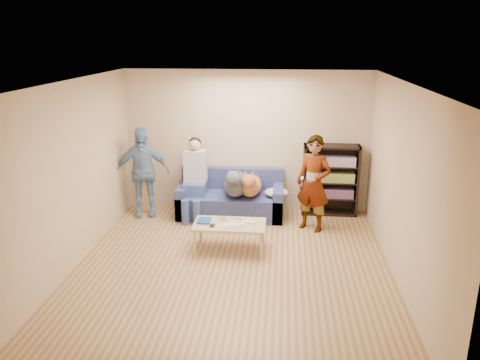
# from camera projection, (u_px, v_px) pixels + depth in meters

# --- Properties ---
(ground) EXTENTS (5.00, 5.00, 0.00)m
(ground) POSITION_uv_depth(u_px,v_px,m) (232.00, 268.00, 6.65)
(ground) COLOR olive
(ground) RESTS_ON ground
(ceiling) EXTENTS (5.00, 5.00, 0.00)m
(ceiling) POSITION_uv_depth(u_px,v_px,m) (231.00, 83.00, 5.88)
(ceiling) COLOR white
(ceiling) RESTS_ON ground
(wall_back) EXTENTS (4.50, 0.00, 4.50)m
(wall_back) POSITION_uv_depth(u_px,v_px,m) (247.00, 141.00, 8.64)
(wall_back) COLOR tan
(wall_back) RESTS_ON ground
(wall_front) EXTENTS (4.50, 0.00, 4.50)m
(wall_front) POSITION_uv_depth(u_px,v_px,m) (198.00, 271.00, 3.89)
(wall_front) COLOR tan
(wall_front) RESTS_ON ground
(wall_left) EXTENTS (0.00, 5.00, 5.00)m
(wall_left) POSITION_uv_depth(u_px,v_px,m) (70.00, 177.00, 6.47)
(wall_left) COLOR tan
(wall_left) RESTS_ON ground
(wall_right) EXTENTS (0.00, 5.00, 5.00)m
(wall_right) POSITION_uv_depth(u_px,v_px,m) (404.00, 186.00, 6.07)
(wall_right) COLOR tan
(wall_right) RESTS_ON ground
(blanket) EXTENTS (0.43, 0.36, 0.15)m
(blanket) POSITION_uv_depth(u_px,v_px,m) (277.00, 192.00, 8.30)
(blanket) COLOR #BDBCC1
(blanket) RESTS_ON sofa
(person_standing_right) EXTENTS (0.71, 0.62, 1.63)m
(person_standing_right) POSITION_uv_depth(u_px,v_px,m) (313.00, 184.00, 7.77)
(person_standing_right) COLOR gray
(person_standing_right) RESTS_ON ground
(person_standing_left) EXTENTS (1.03, 0.64, 1.64)m
(person_standing_left) POSITION_uv_depth(u_px,v_px,m) (142.00, 172.00, 8.41)
(person_standing_left) COLOR #7DA5C9
(person_standing_left) RESTS_ON ground
(held_controller) EXTENTS (0.05, 0.11, 0.03)m
(held_controller) POSITION_uv_depth(u_px,v_px,m) (302.00, 178.00, 7.56)
(held_controller) COLOR silver
(held_controller) RESTS_ON person_standing_right
(notebook_blue) EXTENTS (0.20, 0.26, 0.03)m
(notebook_blue) POSITION_uv_depth(u_px,v_px,m) (204.00, 221.00, 7.23)
(notebook_blue) COLOR navy
(notebook_blue) RESTS_ON coffee_table
(papers) EXTENTS (0.26, 0.20, 0.02)m
(papers) POSITION_uv_depth(u_px,v_px,m) (232.00, 226.00, 7.05)
(papers) COLOR beige
(papers) RESTS_ON coffee_table
(magazine) EXTENTS (0.22, 0.17, 0.01)m
(magazine) POSITION_uv_depth(u_px,v_px,m) (234.00, 224.00, 7.06)
(magazine) COLOR #B9AF94
(magazine) RESTS_ON coffee_table
(camera_silver) EXTENTS (0.11, 0.06, 0.05)m
(camera_silver) POSITION_uv_depth(u_px,v_px,m) (223.00, 219.00, 7.27)
(camera_silver) COLOR #ACABB0
(camera_silver) RESTS_ON coffee_table
(controller_a) EXTENTS (0.04, 0.13, 0.03)m
(controller_a) POSITION_uv_depth(u_px,v_px,m) (248.00, 221.00, 7.22)
(controller_a) COLOR white
(controller_a) RESTS_ON coffee_table
(controller_b) EXTENTS (0.09, 0.06, 0.03)m
(controller_b) POSITION_uv_depth(u_px,v_px,m) (253.00, 223.00, 7.14)
(controller_b) COLOR silver
(controller_b) RESTS_ON coffee_table
(headphone_cup_a) EXTENTS (0.07, 0.07, 0.02)m
(headphone_cup_a) POSITION_uv_depth(u_px,v_px,m) (242.00, 224.00, 7.11)
(headphone_cup_a) COLOR white
(headphone_cup_a) RESTS_ON coffee_table
(headphone_cup_b) EXTENTS (0.07, 0.07, 0.02)m
(headphone_cup_b) POSITION_uv_depth(u_px,v_px,m) (243.00, 222.00, 7.19)
(headphone_cup_b) COLOR silver
(headphone_cup_b) RESTS_ON coffee_table
(pen_orange) EXTENTS (0.13, 0.06, 0.01)m
(pen_orange) POSITION_uv_depth(u_px,v_px,m) (227.00, 227.00, 7.00)
(pen_orange) COLOR orange
(pen_orange) RESTS_ON coffee_table
(pen_black) EXTENTS (0.13, 0.08, 0.01)m
(pen_black) POSITION_uv_depth(u_px,v_px,m) (238.00, 219.00, 7.31)
(pen_black) COLOR black
(pen_black) RESTS_ON coffee_table
(wallet) EXTENTS (0.07, 0.12, 0.02)m
(wallet) POSITION_uv_depth(u_px,v_px,m) (212.00, 225.00, 7.06)
(wallet) COLOR black
(wallet) RESTS_ON coffee_table
(sofa) EXTENTS (1.90, 0.85, 0.82)m
(sofa) POSITION_uv_depth(u_px,v_px,m) (231.00, 200.00, 8.59)
(sofa) COLOR #515B93
(sofa) RESTS_ON ground
(person_seated) EXTENTS (0.40, 0.73, 1.47)m
(person_seated) POSITION_uv_depth(u_px,v_px,m) (195.00, 175.00, 8.38)
(person_seated) COLOR #3F548A
(person_seated) RESTS_ON sofa
(dog_gray) EXTENTS (0.45, 1.27, 0.65)m
(dog_gray) POSITION_uv_depth(u_px,v_px,m) (236.00, 183.00, 8.31)
(dog_gray) COLOR #494C53
(dog_gray) RESTS_ON sofa
(dog_tan) EXTENTS (0.39, 1.16, 0.57)m
(dog_tan) POSITION_uv_depth(u_px,v_px,m) (250.00, 185.00, 8.31)
(dog_tan) COLOR #BF7A3A
(dog_tan) RESTS_ON sofa
(coffee_table) EXTENTS (1.10, 0.60, 0.42)m
(coffee_table) POSITION_uv_depth(u_px,v_px,m) (230.00, 226.00, 7.17)
(coffee_table) COLOR tan
(coffee_table) RESTS_ON ground
(bookshelf) EXTENTS (1.00, 0.34, 1.30)m
(bookshelf) POSITION_uv_depth(u_px,v_px,m) (330.00, 178.00, 8.53)
(bookshelf) COLOR black
(bookshelf) RESTS_ON ground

